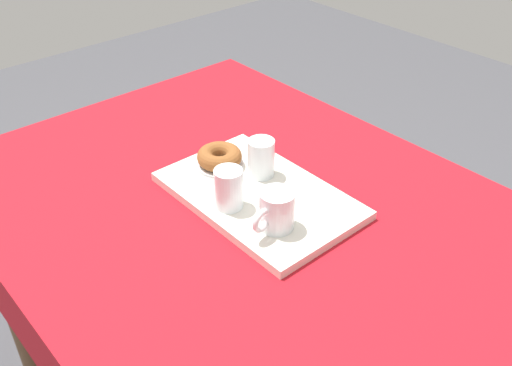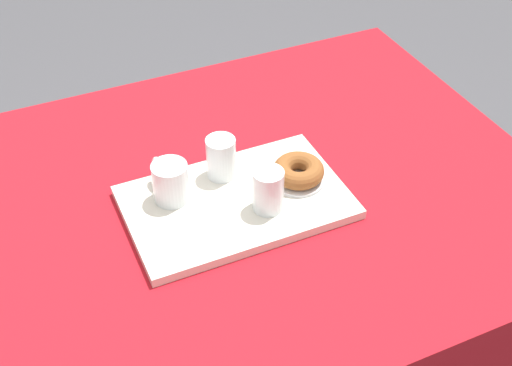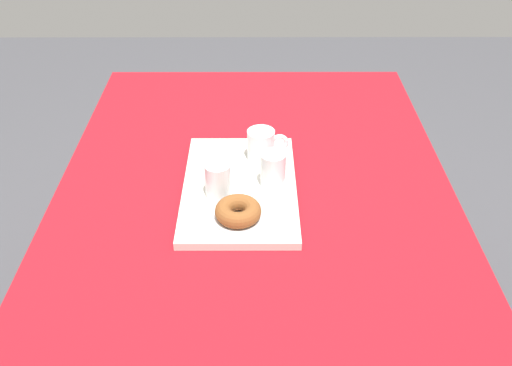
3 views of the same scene
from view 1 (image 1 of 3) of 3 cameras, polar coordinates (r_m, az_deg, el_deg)
name	(u,v)px [view 1 (image 1 of 3)]	position (r m, az deg, el deg)	size (l,w,h in m)	color
dining_table	(251,241)	(1.32, -0.46, -5.79)	(1.38, 1.00, 0.77)	#A8141E
serving_tray	(259,195)	(1.29, 0.26, -1.22)	(0.44, 0.28, 0.02)	silver
tea_mug_left	(276,211)	(1.16, 2.01, -2.83)	(0.07, 0.11, 0.08)	white
water_glass_near	(261,160)	(1.32, 0.52, 2.33)	(0.06, 0.06, 0.09)	white
water_glass_far	(229,190)	(1.22, -2.71, -0.73)	(0.06, 0.06, 0.09)	white
donut_plate_left	(220,165)	(1.37, -3.60, 1.83)	(0.11, 0.11, 0.01)	silver
sugar_donut_left	(219,157)	(1.36, -3.64, 2.63)	(0.11, 0.11, 0.04)	brown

